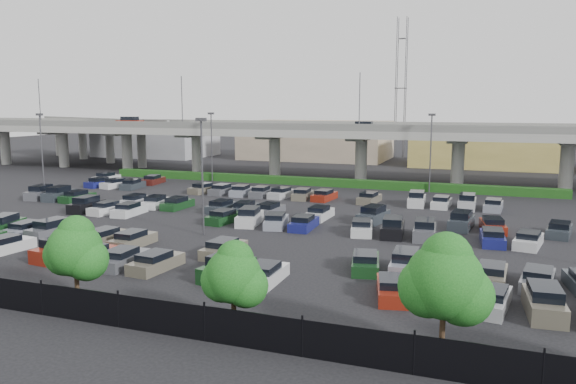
# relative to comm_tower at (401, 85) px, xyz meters

# --- Properties ---
(ground) EXTENTS (280.00, 280.00, 0.00)m
(ground) POSITION_rel_comm_tower_xyz_m (-4.00, -74.00, -15.61)
(ground) COLOR black
(overpass) EXTENTS (150.00, 13.00, 15.80)m
(overpass) POSITION_rel_comm_tower_xyz_m (-4.25, -42.01, -8.64)
(overpass) COLOR gray
(overpass) RESTS_ON ground
(on_ramp) EXTENTS (50.93, 30.13, 8.80)m
(on_ramp) POSITION_rel_comm_tower_xyz_m (-56.10, -30.95, -8.76)
(on_ramp) COLOR gray
(on_ramp) RESTS_ON ground
(hedge) EXTENTS (66.00, 1.60, 1.10)m
(hedge) POSITION_rel_comm_tower_xyz_m (-4.00, -49.00, -15.06)
(hedge) COLOR #133F12
(hedge) RESTS_ON ground
(fence) EXTENTS (70.00, 0.10, 2.00)m
(fence) POSITION_rel_comm_tower_xyz_m (-4.05, -102.00, -14.71)
(fence) COLOR black
(fence) RESTS_ON ground
(tree_row) EXTENTS (65.07, 3.66, 5.94)m
(tree_row) POSITION_rel_comm_tower_xyz_m (-3.30, -100.53, -12.09)
(tree_row) COLOR #332316
(tree_row) RESTS_ON ground
(parked_cars) EXTENTS (62.84, 41.64, 1.67)m
(parked_cars) POSITION_rel_comm_tower_xyz_m (-5.57, -78.13, -15.00)
(parked_cars) COLOR navy
(parked_cars) RESTS_ON ground
(light_poles) EXTENTS (66.90, 48.38, 10.30)m
(light_poles) POSITION_rel_comm_tower_xyz_m (-8.12, -72.00, -9.37)
(light_poles) COLOR #46454A
(light_poles) RESTS_ON ground
(distant_buildings) EXTENTS (138.00, 24.00, 9.00)m
(distant_buildings) POSITION_rel_comm_tower_xyz_m (8.38, -12.19, -11.87)
(distant_buildings) COLOR gray
(distant_buildings) RESTS_ON ground
(comm_tower) EXTENTS (2.40, 2.40, 30.00)m
(comm_tower) POSITION_rel_comm_tower_xyz_m (0.00, 0.00, 0.00)
(comm_tower) COLOR #46454A
(comm_tower) RESTS_ON ground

